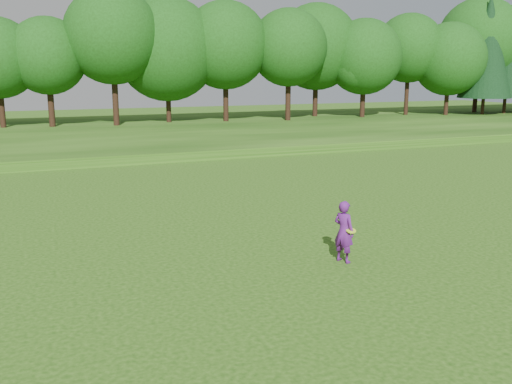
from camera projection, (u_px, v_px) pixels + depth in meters
name	position (u px, v px, depth m)	size (l,w,h in m)	color
ground	(264.00, 273.00, 15.14)	(140.00, 140.00, 0.00)	#1C440D
berm	(97.00, 134.00, 45.81)	(130.00, 30.00, 0.60)	#1C440D
walking_path	(129.00, 163.00, 33.21)	(130.00, 1.60, 0.04)	gray
treeline	(86.00, 36.00, 47.80)	(104.00, 7.00, 15.00)	#173E0E
woman	(344.00, 232.00, 15.88)	(0.64, 0.75, 1.76)	#5B1972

